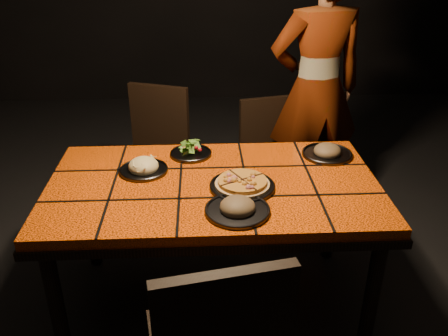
{
  "coord_description": "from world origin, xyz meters",
  "views": [
    {
      "loc": [
        -0.05,
        -2.02,
        1.86
      ],
      "look_at": [
        0.05,
        0.01,
        0.82
      ],
      "focal_mm": 38.0,
      "sensor_mm": 36.0,
      "label": 1
    }
  ],
  "objects_px": {
    "dining_table": "(213,196)",
    "chair_far_left": "(155,146)",
    "plate_pizza": "(242,185)",
    "diner": "(316,90)",
    "plate_pasta": "(144,168)",
    "chair_far_right": "(270,152)"
  },
  "relations": [
    {
      "from": "dining_table",
      "to": "chair_far_left",
      "type": "height_order",
      "value": "chair_far_left"
    },
    {
      "from": "chair_far_left",
      "to": "plate_pizza",
      "type": "xyz_separation_m",
      "value": [
        0.51,
        -0.99,
        0.24
      ]
    },
    {
      "from": "chair_far_left",
      "to": "diner",
      "type": "xyz_separation_m",
      "value": [
        1.08,
        0.06,
        0.36
      ]
    },
    {
      "from": "chair_far_left",
      "to": "plate_pasta",
      "type": "height_order",
      "value": "chair_far_left"
    },
    {
      "from": "chair_far_right",
      "to": "diner",
      "type": "xyz_separation_m",
      "value": [
        0.3,
        0.08,
        0.41
      ]
    },
    {
      "from": "diner",
      "to": "plate_pizza",
      "type": "xyz_separation_m",
      "value": [
        -0.58,
        -1.04,
        -0.12
      ]
    },
    {
      "from": "dining_table",
      "to": "diner",
      "type": "height_order",
      "value": "diner"
    },
    {
      "from": "dining_table",
      "to": "plate_pasta",
      "type": "distance_m",
      "value": 0.38
    },
    {
      "from": "diner",
      "to": "plate_pasta",
      "type": "relative_size",
      "value": 7.27
    },
    {
      "from": "dining_table",
      "to": "plate_pasta",
      "type": "xyz_separation_m",
      "value": [
        -0.35,
        0.13,
        0.1
      ]
    },
    {
      "from": "dining_table",
      "to": "plate_pasta",
      "type": "bearing_deg",
      "value": 159.8
    },
    {
      "from": "chair_far_left",
      "to": "plate_pasta",
      "type": "xyz_separation_m",
      "value": [
        0.02,
        -0.79,
        0.24
      ]
    },
    {
      "from": "chair_far_right",
      "to": "dining_table",
      "type": "bearing_deg",
      "value": -127.74
    },
    {
      "from": "dining_table",
      "to": "chair_far_left",
      "type": "distance_m",
      "value": 1.0
    },
    {
      "from": "plate_pizza",
      "to": "plate_pasta",
      "type": "bearing_deg",
      "value": 158.28
    },
    {
      "from": "dining_table",
      "to": "diner",
      "type": "xyz_separation_m",
      "value": [
        0.71,
        0.98,
        0.22
      ]
    },
    {
      "from": "chair_far_left",
      "to": "plate_pizza",
      "type": "relative_size",
      "value": 2.63
    },
    {
      "from": "chair_far_left",
      "to": "chair_far_right",
      "type": "bearing_deg",
      "value": 18.58
    },
    {
      "from": "dining_table",
      "to": "chair_far_left",
      "type": "xyz_separation_m",
      "value": [
        -0.37,
        0.92,
        -0.14
      ]
    },
    {
      "from": "dining_table",
      "to": "chair_far_right",
      "type": "distance_m",
      "value": 1.01
    },
    {
      "from": "dining_table",
      "to": "diner",
      "type": "relative_size",
      "value": 0.91
    },
    {
      "from": "dining_table",
      "to": "diner",
      "type": "distance_m",
      "value": 1.23
    }
  ]
}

